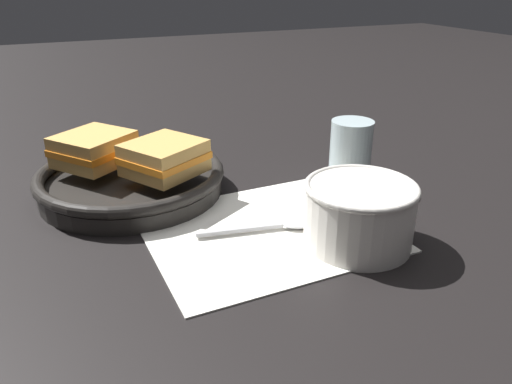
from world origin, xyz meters
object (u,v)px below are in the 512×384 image
at_px(soup_bowl, 359,211).
at_px(skillet, 131,181).
at_px(spoon, 286,225).
at_px(sandwich_near_left, 94,149).
at_px(sandwich_near_right, 164,158).
at_px(drinking_glass, 350,154).

height_order(soup_bowl, skillet, soup_bowl).
xyz_separation_m(spoon, skillet, (-0.16, 0.20, 0.01)).
xyz_separation_m(spoon, sandwich_near_left, (-0.20, 0.24, 0.06)).
bearing_deg(spoon, sandwich_near_right, 136.75).
height_order(soup_bowl, sandwich_near_left, sandwich_near_left).
bearing_deg(drinking_glass, spoon, -150.02).
relative_size(soup_bowl, skillet, 0.49).
relative_size(sandwich_near_right, drinking_glass, 1.28).
xyz_separation_m(skillet, drinking_glass, (0.31, -0.11, 0.03)).
bearing_deg(soup_bowl, drinking_glass, 59.84).
bearing_deg(spoon, soup_bowl, -35.15).
height_order(sandwich_near_left, sandwich_near_right, same).
height_order(sandwich_near_right, drinking_glass, drinking_glass).
bearing_deg(soup_bowl, sandwich_near_right, 129.05).
height_order(spoon, sandwich_near_right, sandwich_near_right).
bearing_deg(sandwich_near_right, drinking_glass, -14.03).
distance_m(skillet, sandwich_near_left, 0.07).
bearing_deg(sandwich_near_right, spoon, -53.55).
relative_size(skillet, drinking_glass, 2.65).
bearing_deg(sandwich_near_right, sandwich_near_left, 137.55).
distance_m(sandwich_near_left, sandwich_near_right, 0.12).
bearing_deg(sandwich_near_left, skillet, -42.45).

